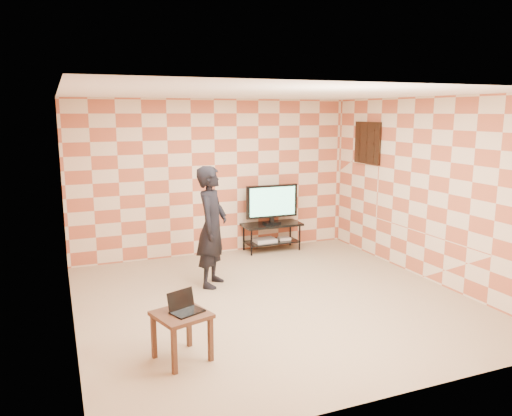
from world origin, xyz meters
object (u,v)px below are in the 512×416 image
at_px(side_table, 182,321).
at_px(tv_stand, 272,231).
at_px(person, 212,227).
at_px(tv, 272,202).

bearing_deg(side_table, tv_stand, 53.68).
xyz_separation_m(tv_stand, side_table, (-2.49, -3.39, 0.04)).
height_order(side_table, person, person).
distance_m(tv_stand, side_table, 4.20).
xyz_separation_m(tv_stand, tv, (0.00, -0.00, 0.52)).
bearing_deg(side_table, person, 64.83).
distance_m(tv_stand, tv, 0.52).
height_order(tv, side_table, tv).
bearing_deg(side_table, tv, 53.65).
height_order(tv, person, person).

